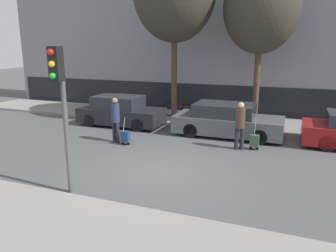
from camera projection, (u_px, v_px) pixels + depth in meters
name	position (u px, v px, depth m)	size (l,w,h in m)	color
ground_plane	(160.00, 170.00, 10.03)	(80.00, 80.00, 0.00)	#4C4C4F
sidewalk_near	(89.00, 232.00, 6.62)	(28.00, 2.50, 0.12)	gray
sidewalk_far	(213.00, 121.00, 16.36)	(28.00, 3.00, 0.12)	gray
building_facade	(231.00, 3.00, 18.11)	(28.00, 2.69, 12.01)	slate
parked_car_0	(121.00, 112.00, 15.51)	(3.99, 1.73, 1.41)	black
parked_car_1	(227.00, 121.00, 13.74)	(4.46, 1.88, 1.36)	#4C5156
pedestrian_left	(115.00, 117.00, 12.72)	(0.34, 0.34, 1.77)	#23232D
trolley_left	(125.00, 137.00, 12.53)	(0.34, 0.29, 1.08)	navy
pedestrian_right	(240.00, 123.00, 11.82)	(0.34, 0.34, 1.76)	#23232D
trolley_right	(254.00, 141.00, 11.95)	(0.34, 0.29, 1.09)	#335138
traffic_light	(60.00, 92.00, 7.80)	(0.28, 0.47, 3.71)	#515154
parked_bicycle	(178.00, 110.00, 16.91)	(1.77, 0.06, 0.96)	black
bare_tree_down_street	(261.00, 7.00, 14.39)	(3.35, 3.35, 7.30)	#4C3826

